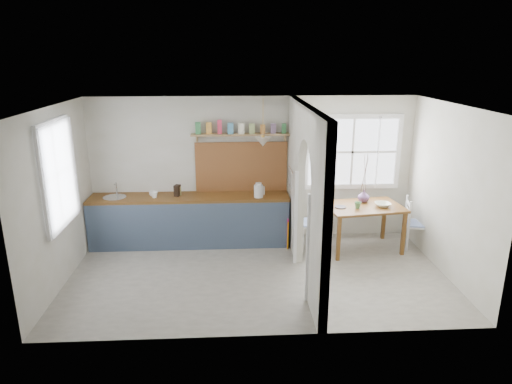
{
  "coord_description": "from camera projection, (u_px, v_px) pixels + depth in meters",
  "views": [
    {
      "loc": [
        -0.38,
        -6.4,
        3.28
      ],
      "look_at": [
        -0.02,
        0.25,
        1.27
      ],
      "focal_mm": 32.0,
      "sensor_mm": 36.0,
      "label": 1
    }
  ],
  "objects": [
    {
      "name": "nook_window",
      "position": [
        352.0,
        152.0,
        8.21
      ],
      "size": [
        1.76,
        0.1,
        1.3
      ],
      "primitive_type": null,
      "color": "white",
      "rests_on": "walls"
    },
    {
      "name": "counter",
      "position": [
        191.0,
        219.0,
        8.17
      ],
      "size": [
        3.5,
        0.6,
        0.9
      ],
      "color": "#573213",
      "rests_on": "floor"
    },
    {
      "name": "partition",
      "position": [
        305.0,
        183.0,
        6.76
      ],
      "size": [
        0.12,
        3.2,
        2.6
      ],
      "color": "silver",
      "rests_on": "floor"
    },
    {
      "name": "shelf",
      "position": [
        241.0,
        131.0,
        7.92
      ],
      "size": [
        1.75,
        0.2,
        0.21
      ],
      "color": "#917055",
      "rests_on": "walls"
    },
    {
      "name": "pendant_lamp",
      "position": [
        263.0,
        142.0,
        7.65
      ],
      "size": [
        0.26,
        0.26,
        0.16
      ],
      "primitive_type": "cone",
      "color": "silver",
      "rests_on": "ceiling"
    },
    {
      "name": "kettle",
      "position": [
        258.0,
        190.0,
        7.92
      ],
      "size": [
        0.25,
        0.22,
        0.26
      ],
      "primitive_type": null,
      "rotation": [
        0.0,
        0.0,
        -0.22
      ],
      "color": "silver",
      "rests_on": "counter"
    },
    {
      "name": "kitchen_window",
      "position": [
        56.0,
        175.0,
        6.46
      ],
      "size": [
        0.1,
        1.16,
        1.5
      ],
      "primitive_type": null,
      "color": "white",
      "rests_on": "walls"
    },
    {
      "name": "backsplash",
      "position": [
        241.0,
        167.0,
        8.19
      ],
      "size": [
        1.65,
        0.03,
        0.9
      ],
      "primitive_type": "cube",
      "color": "brown",
      "rests_on": "walls"
    },
    {
      "name": "ceiling",
      "position": [
        258.0,
        106.0,
        6.34
      ],
      "size": [
        5.8,
        3.2,
        0.01
      ],
      "primitive_type": "cube",
      "color": "silver",
      "rests_on": "walls"
    },
    {
      "name": "jar",
      "position": [
        178.0,
        191.0,
        8.04
      ],
      "size": [
        0.13,
        0.13,
        0.16
      ],
      "primitive_type": "cylinder",
      "rotation": [
        0.0,
        0.0,
        0.41
      ],
      "color": "#928A4D",
      "rests_on": "counter"
    },
    {
      "name": "mug_a",
      "position": [
        154.0,
        195.0,
        7.9
      ],
      "size": [
        0.14,
        0.14,
        0.11
      ],
      "primitive_type": "imported",
      "rotation": [
        0.0,
        0.0,
        0.17
      ],
      "color": "white",
      "rests_on": "counter"
    },
    {
      "name": "vase",
      "position": [
        364.0,
        196.0,
        8.0
      ],
      "size": [
        0.24,
        0.24,
        0.21
      ],
      "primitive_type": "imported",
      "rotation": [
        0.0,
        0.0,
        -0.17
      ],
      "color": "#6C467B",
      "rests_on": "dining_table"
    },
    {
      "name": "dining_table",
      "position": [
        363.0,
        227.0,
        7.93
      ],
      "size": [
        1.38,
        1.02,
        0.8
      ],
      "primitive_type": null,
      "rotation": [
        0.0,
        0.0,
        0.14
      ],
      "color": "#573213",
      "rests_on": "floor"
    },
    {
      "name": "knife_block",
      "position": [
        177.0,
        190.0,
        8.0
      ],
      "size": [
        0.12,
        0.15,
        0.19
      ],
      "primitive_type": "cube",
      "rotation": [
        0.0,
        0.0,
        -0.32
      ],
      "color": "black",
      "rests_on": "counter"
    },
    {
      "name": "towel_magenta",
      "position": [
        288.0,
        234.0,
        7.98
      ],
      "size": [
        0.02,
        0.03,
        0.56
      ],
      "primitive_type": "cube",
      "color": "#DA1D7A",
      "rests_on": "counter"
    },
    {
      "name": "utensil_rail",
      "position": [
        291.0,
        170.0,
        7.56
      ],
      "size": [
        0.02,
        0.5,
        0.02
      ],
      "primitive_type": "cylinder",
      "rotation": [
        1.57,
        0.0,
        0.0
      ],
      "color": "silver",
      "rests_on": "partition"
    },
    {
      "name": "chair_right",
      "position": [
        418.0,
        223.0,
        7.98
      ],
      "size": [
        0.49,
        0.49,
        0.9
      ],
      "primitive_type": null,
      "rotation": [
        0.0,
        0.0,
        1.36
      ],
      "color": "white",
      "rests_on": "floor"
    },
    {
      "name": "floor",
      "position": [
        258.0,
        275.0,
        7.09
      ],
      "size": [
        5.8,
        3.2,
        0.01
      ],
      "primitive_type": "cube",
      "color": "#9E9789",
      "rests_on": "ground"
    },
    {
      "name": "table_cup",
      "position": [
        358.0,
        205.0,
        7.67
      ],
      "size": [
        0.12,
        0.12,
        0.11
      ],
      "primitive_type": "imported",
      "rotation": [
        0.0,
        0.0,
        -0.06
      ],
      "color": "#579355",
      "rests_on": "dining_table"
    },
    {
      "name": "mug_b",
      "position": [
        152.0,
        194.0,
        8.0
      ],
      "size": [
        0.12,
        0.12,
        0.09
      ],
      "primitive_type": "imported",
      "rotation": [
        0.0,
        0.0,
        -0.02
      ],
      "color": "white",
      "rests_on": "counter"
    },
    {
      "name": "walls",
      "position": [
        258.0,
        195.0,
        6.71
      ],
      "size": [
        5.81,
        3.21,
        2.6
      ],
      "color": "silver",
      "rests_on": "floor"
    },
    {
      "name": "bowl",
      "position": [
        383.0,
        205.0,
        7.77
      ],
      "size": [
        0.27,
        0.27,
        0.06
      ],
      "primitive_type": "imported",
      "rotation": [
        0.0,
        0.0,
        0.02
      ],
      "color": "white",
      "rests_on": "dining_table"
    },
    {
      "name": "plate",
      "position": [
        340.0,
        207.0,
        7.73
      ],
      "size": [
        0.25,
        0.25,
        0.02
      ],
      "primitive_type": "cylinder",
      "rotation": [
        0.0,
        0.0,
        0.34
      ],
      "color": "black",
      "rests_on": "dining_table"
    },
    {
      "name": "towel_orange",
      "position": [
        288.0,
        236.0,
        7.96
      ],
      "size": [
        0.02,
        0.03,
        0.5
      ],
      "primitive_type": "cube",
      "color": "#C37301",
      "rests_on": "counter"
    },
    {
      "name": "chair_left",
      "position": [
        313.0,
        222.0,
        7.96
      ],
      "size": [
        0.44,
        0.44,
        0.95
      ],
      "primitive_type": null,
      "rotation": [
        0.0,
        0.0,
        -1.59
      ],
      "color": "white",
      "rests_on": "floor"
    },
    {
      "name": "sink",
      "position": [
        115.0,
        198.0,
        7.95
      ],
      "size": [
        0.4,
        0.4,
        0.02
      ],
      "primitive_type": "cylinder",
      "color": "silver",
      "rests_on": "counter"
    }
  ]
}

